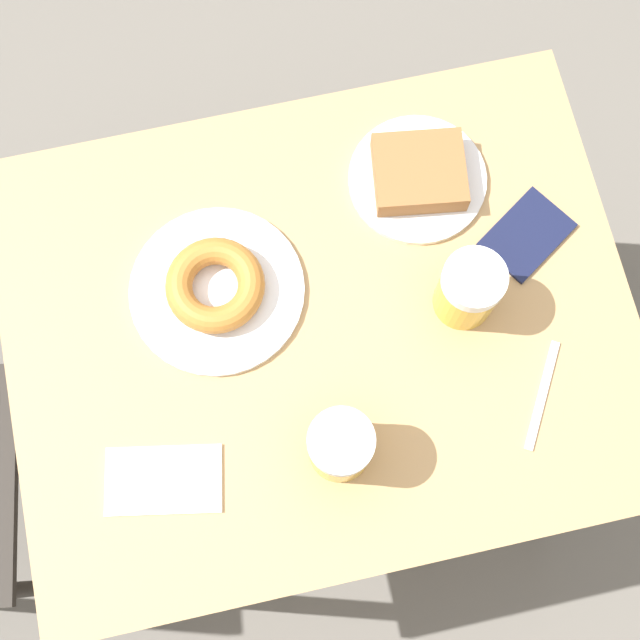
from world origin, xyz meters
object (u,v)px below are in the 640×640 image
Objects in this scene: plate_with_cake at (418,175)px; napkin_folded at (164,480)px; passport_near_edge at (527,235)px; fork at (542,395)px; beer_mug_center at (469,290)px; beer_mug_left at (340,446)px; plate_with_donut at (216,288)px.

plate_with_cake reaches higher than napkin_folded.
napkin_folded is at bearing 112.06° from passport_near_edge.
plate_with_cake is at bearing 48.62° from passport_near_edge.
napkin_folded is 1.20× the size of fork.
napkin_folded is at bearing 128.57° from plate_with_cake.
beer_mug_center is at bearing 25.42° from fork.
passport_near_edge is at bearing -53.65° from beer_mug_left.
passport_near_edge is at bearing -10.74° from fork.
napkin_folded is at bearing 86.80° from beer_mug_left.
plate_with_cake is 0.20m from beer_mug_center.
plate_with_cake reaches higher than passport_near_edge.
plate_with_cake is 0.37m from fork.
plate_with_donut is at bearing 108.12° from plate_with_cake.
beer_mug_center reaches higher than plate_with_donut.
fork is at bearing -154.58° from beer_mug_center.
beer_mug_center is (-0.09, -0.34, 0.04)m from plate_with_donut.
fork is at bearing -89.82° from napkin_folded.
beer_mug_center is 0.49m from napkin_folded.
beer_mug_left is 0.69× the size of napkin_folded.
beer_mug_center is at bearing -52.08° from beer_mug_left.
plate_with_cake is 1.19× the size of napkin_folded.
passport_near_edge is (-0.12, -0.14, -0.02)m from plate_with_cake.
plate_with_cake is 0.82× the size of plate_with_donut.
plate_with_donut is 0.46m from passport_near_edge.
plate_with_cake is 1.34× the size of passport_near_edge.
beer_mug_left is at bearing 127.92° from beer_mug_center.
beer_mug_center reaches higher than passport_near_edge.
beer_mug_left reaches higher than plate_with_cake.
beer_mug_left and beer_mug_center have the same top height.
plate_with_donut is 1.46× the size of napkin_folded.
plate_with_donut is at bearing 24.77° from beer_mug_left.
plate_with_cake reaches higher than fork.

